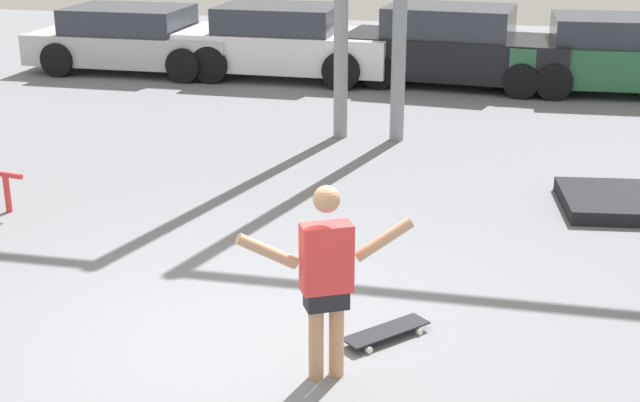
% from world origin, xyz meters
% --- Properties ---
extents(ground_plane, '(36.00, 36.00, 0.00)m').
position_xyz_m(ground_plane, '(0.00, 0.00, 0.00)').
color(ground_plane, slate).
extents(skateboarder, '(1.19, 0.67, 1.49)m').
position_xyz_m(skateboarder, '(0.80, -0.38, 0.83)').
color(skateboarder, tan).
rests_on(skateboarder, ground_plane).
extents(skateboard, '(0.67, 0.71, 0.08)m').
position_xyz_m(skateboard, '(1.14, 0.30, 0.06)').
color(skateboard, black).
rests_on(skateboard, ground_plane).
extents(parked_car_silver, '(4.11, 2.00, 1.24)m').
position_xyz_m(parked_car_silver, '(-5.28, 10.21, 0.61)').
color(parked_car_silver, '#B7BABF').
rests_on(parked_car_silver, ground_plane).
extents(parked_car_white, '(4.02, 2.01, 1.34)m').
position_xyz_m(parked_car_white, '(-2.27, 10.24, 0.66)').
color(parked_car_white, white).
rests_on(parked_car_white, ground_plane).
extents(parked_car_black, '(4.19, 2.13, 1.41)m').
position_xyz_m(parked_car_black, '(0.91, 10.26, 0.68)').
color(parked_car_black, black).
rests_on(parked_car_black, ground_plane).
extents(parked_car_green, '(4.11, 2.02, 1.32)m').
position_xyz_m(parked_car_green, '(3.84, 10.21, 0.64)').
color(parked_car_green, '#28603D').
rests_on(parked_car_green, ground_plane).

